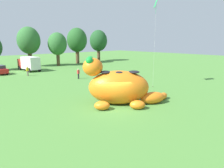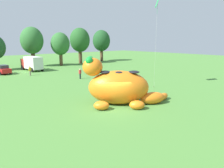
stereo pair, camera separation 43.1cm
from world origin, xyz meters
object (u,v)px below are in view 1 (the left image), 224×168
at_px(tethered_flying_kite, 156,3).
at_px(car_red, 0,70).
at_px(spectator_near_inflatable, 78,74).
at_px(spectator_mid_field, 28,71).
at_px(giant_inflatable_creature, 119,87).
at_px(box_truck, 29,63).

bearing_deg(tethered_flying_kite, car_red, 115.60).
distance_m(spectator_near_inflatable, spectator_mid_field, 10.10).
bearing_deg(car_red, spectator_mid_field, -58.32).
xyz_separation_m(giant_inflatable_creature, tethered_flying_kite, (8.82, 2.31, 9.14)).
relative_size(giant_inflatable_creature, spectator_near_inflatable, 5.18).
relative_size(car_red, spectator_mid_field, 2.49).
relative_size(spectator_near_inflatable, tethered_flying_kite, 0.14).
height_order(box_truck, tethered_flying_kite, tethered_flying_kite).
xyz_separation_m(box_truck, tethered_flying_kite, (6.54, -26.88, 9.29)).
bearing_deg(tethered_flying_kite, spectator_mid_field, 113.96).
distance_m(box_truck, tethered_flying_kite, 29.18).
bearing_deg(car_red, tethered_flying_kite, -64.40).
distance_m(car_red, spectator_near_inflatable, 16.25).
relative_size(box_truck, spectator_mid_field, 3.81).
xyz_separation_m(giant_inflatable_creature, box_truck, (2.28, 29.19, -0.15)).
xyz_separation_m(giant_inflatable_creature, spectator_mid_field, (-0.41, 23.07, -0.90)).
height_order(car_red, tethered_flying_kite, tethered_flying_kite).
relative_size(spectator_near_inflatable, spectator_mid_field, 1.00).
distance_m(box_truck, spectator_mid_field, 6.73).
distance_m(car_red, tethered_flying_kite, 30.51).
distance_m(giant_inflatable_creature, spectator_near_inflatable, 15.09).
height_order(giant_inflatable_creature, car_red, giant_inflatable_creature).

